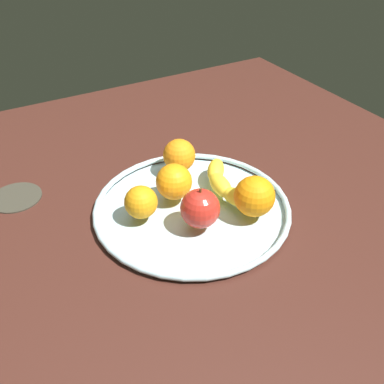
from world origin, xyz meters
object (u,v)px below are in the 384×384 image
Objects in this scene: apple at (200,208)px; orange_back_right at (141,202)px; orange_back_left at (174,182)px; orange_center at (254,196)px; orange_front_left at (179,155)px; ambient_coaster at (16,197)px; fruit_bowl at (192,207)px; banana at (226,185)px.

apple is 11.58cm from orange_back_right.
orange_center is (12.24, 11.00, 0.29)cm from orange_back_left.
orange_back_right is at bearing -52.41° from orange_front_left.
orange_center is at bearing 52.40° from ambient_coaster.
orange_back_left is 16.46cm from orange_center.
fruit_bowl reaches higher than ambient_coaster.
orange_back_left is at bearing -104.86° from banana.
banana is 2.64× the size of orange_back_left.
orange_center is at bearing 62.72° from orange_back_right.
orange_center reaches higher than fruit_bowl.
orange_center is (9.96, 19.31, 0.77)cm from orange_back_right.
apple is at bearing 45.49° from ambient_coaster.
apple reaches higher than orange_back_right.
orange_center reaches higher than orange_front_left.
apple is at bearing 1.35° from orange_back_left.
ambient_coaster is at bearing -105.71° from orange_front_left.
orange_front_left is at bearing 162.98° from fruit_bowl.
orange_back_left reaches higher than fruit_bowl.
banana is (-0.08, 8.16, 2.69)cm from fruit_bowl.
apple is (6.08, -1.69, 4.65)cm from fruit_bowl.
orange_back_right is (10.84, -14.08, -0.39)cm from orange_front_left.
orange_front_left reaches higher than orange_back_right.
ambient_coaster is (-28.28, -28.77, -5.26)cm from apple.
fruit_bowl is 13.20cm from orange_center.
orange_back_left is at bearing 57.46° from ambient_coaster.
apple is 1.12× the size of orange_back_left.
orange_back_right is at bearing 44.62° from ambient_coaster.
orange_back_left reaches higher than banana.
orange_back_right is 0.60× the size of ambient_coaster.
orange_back_left reaches higher than orange_front_left.
orange_front_left is at bearing 74.29° from ambient_coaster.
orange_back_left is 34.24cm from ambient_coaster.
banana is at bearing -173.68° from orange_center.
fruit_bowl is 7.84cm from apple.
fruit_bowl is at bearing -132.25° from orange_center.
ambient_coaster is (-22.20, -30.45, -0.62)cm from fruit_bowl.
banana is at bearing 60.19° from ambient_coaster.
orange_front_left is 0.98× the size of orange_back_left.
orange_center is (2.17, 10.76, 0.23)cm from apple.
orange_back_left is at bearing -138.05° from orange_center.
orange_front_left is 0.67× the size of ambient_coaster.
orange_front_left is at bearing -154.57° from banana.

